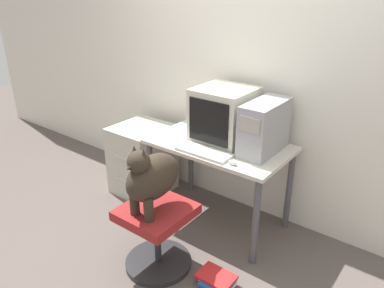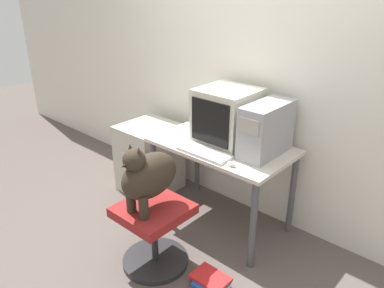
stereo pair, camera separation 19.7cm
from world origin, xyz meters
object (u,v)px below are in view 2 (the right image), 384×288
at_px(pc_tower, 266,129).
at_px(filing_cabinet, 149,157).
at_px(book_stack_floor, 211,282).
at_px(dog, 148,175).
at_px(crt_monitor, 227,116).
at_px(keyboard, 204,152).
at_px(office_chair, 154,231).

xyz_separation_m(pc_tower, filing_cabinet, (-1.25, -0.07, -0.61)).
distance_m(filing_cabinet, book_stack_floor, 1.51).
relative_size(dog, filing_cabinet, 0.75).
xyz_separation_m(dog, book_stack_floor, (0.47, 0.12, -0.72)).
bearing_deg(dog, book_stack_floor, 14.61).
height_order(crt_monitor, pc_tower, crt_monitor).
bearing_deg(pc_tower, keyboard, -136.68).
height_order(dog, book_stack_floor, dog).
xyz_separation_m(crt_monitor, filing_cabinet, (-0.88, -0.08, -0.63)).
relative_size(crt_monitor, keyboard, 1.03).
bearing_deg(dog, pc_tower, 65.53).
height_order(office_chair, book_stack_floor, office_chair).
distance_m(pc_tower, filing_cabinet, 1.39).
bearing_deg(filing_cabinet, keyboard, -14.66).
distance_m(keyboard, dog, 0.53).
distance_m(crt_monitor, keyboard, 0.38).
bearing_deg(book_stack_floor, pc_tower, 96.49).
bearing_deg(office_chair, filing_cabinet, 139.53).
height_order(office_chair, filing_cabinet, filing_cabinet).
bearing_deg(filing_cabinet, office_chair, -40.47).
xyz_separation_m(office_chair, book_stack_floor, (0.47, 0.09, -0.24)).
bearing_deg(filing_cabinet, pc_tower, 3.42).
distance_m(crt_monitor, book_stack_floor, 1.26).
bearing_deg(crt_monitor, filing_cabinet, -174.96).
relative_size(crt_monitor, pc_tower, 0.93).
relative_size(filing_cabinet, book_stack_floor, 2.49).
height_order(crt_monitor, dog, crt_monitor).
xyz_separation_m(dog, filing_cabinet, (-0.86, 0.77, -0.42)).
distance_m(dog, filing_cabinet, 1.23).
relative_size(pc_tower, office_chair, 0.96).
distance_m(crt_monitor, filing_cabinet, 1.08).
xyz_separation_m(keyboard, book_stack_floor, (0.41, -0.41, -0.72)).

